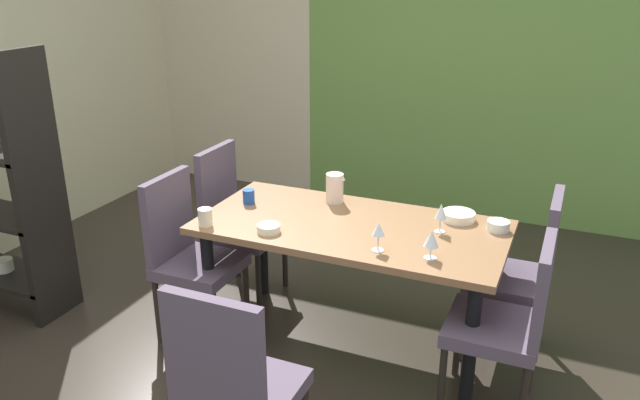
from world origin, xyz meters
TOP-DOWN VIEW (x-y plane):
  - ground_plane at (0.00, 0.00)m, footprint 5.27×5.59m
  - back_panel_interior at (-1.78, 2.75)m, footprint 1.72×0.10m
  - garden_window_panel at (0.86, 2.75)m, footprint 3.56×0.10m
  - dining_table at (0.36, 0.41)m, footprint 1.70×0.84m
  - chair_left_near at (-0.57, 0.14)m, footprint 0.45×0.44m
  - chair_right_far at (1.28, 0.68)m, footprint 0.44×0.44m
  - chair_head_near at (0.33, -0.85)m, footprint 0.44×0.44m
  - chair_left_far at (-0.57, 0.68)m, footprint 0.45×0.44m
  - chair_right_near at (1.28, 0.14)m, footprint 0.44×0.44m
  - wine_glass_south at (0.83, 0.49)m, footprint 0.06×0.06m
  - wine_glass_near_shelf at (0.86, 0.16)m, footprint 0.08×0.08m
  - wine_glass_north at (0.60, 0.14)m, footprint 0.07×0.07m
  - serving_bowl_front at (1.12, 0.64)m, footprint 0.12×0.12m
  - serving_bowl_center at (0.89, 0.70)m, footprint 0.19×0.19m
  - serving_bowl_left at (-0.02, 0.13)m, footprint 0.13×0.13m
  - cup_right at (-0.33, 0.46)m, footprint 0.07×0.07m
  - cup_west at (-0.38, 0.07)m, footprint 0.08×0.08m
  - pitcher_corner at (0.14, 0.69)m, footprint 0.12×0.11m

SIDE VIEW (x-z plane):
  - ground_plane at x=0.00m, z-range -0.02..0.00m
  - chair_right_near at x=1.28m, z-range 0.06..1.00m
  - chair_right_far at x=1.28m, z-range 0.05..1.03m
  - chair_left_near at x=-0.57m, z-range 0.05..1.04m
  - chair_head_near at x=0.33m, z-range 0.05..1.05m
  - chair_left_far at x=-0.57m, z-range 0.05..1.06m
  - dining_table at x=0.36m, z-range 0.28..1.04m
  - serving_bowl_left at x=-0.02m, z-range 0.76..0.80m
  - serving_bowl_center at x=0.89m, z-range 0.76..0.81m
  - serving_bowl_front at x=1.12m, z-range 0.76..0.81m
  - cup_right at x=-0.33m, z-range 0.76..0.85m
  - cup_west at x=-0.38m, z-range 0.76..0.86m
  - pitcher_corner at x=0.14m, z-range 0.76..0.94m
  - wine_glass_near_shelf at x=0.86m, z-range 0.79..0.93m
  - wine_glass_north at x=0.60m, z-range 0.79..0.95m
  - wine_glass_south at x=0.83m, z-range 0.79..0.96m
  - back_panel_interior at x=-1.78m, z-range 0.00..2.63m
  - garden_window_panel at x=0.86m, z-range 0.00..2.63m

